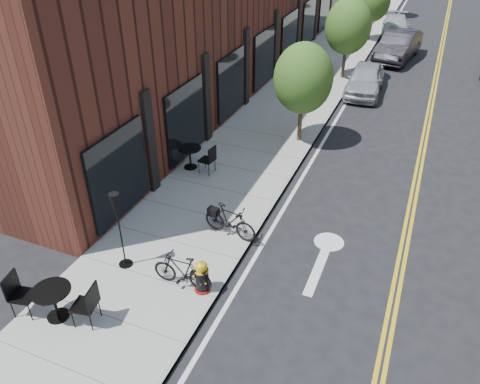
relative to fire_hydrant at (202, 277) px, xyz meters
The scene contains 15 objects.
ground 0.70m from the fire_hydrant, 14.52° to the right, with size 120.00×120.00×0.00m, color black.
sidewalk_near 10.03m from the fire_hydrant, 99.11° to the left, with size 4.00×70.00×0.12m, color #9E9B93.
building_near 15.45m from the fire_hydrant, 113.66° to the left, with size 5.00×28.00×7.00m, color #451E16.
tree_near_a 9.13m from the fire_hydrant, 91.20° to the left, with size 2.20×2.20×3.81m.
tree_near_b 17.03m from the fire_hydrant, 90.63° to the left, with size 2.30×2.30×3.98m.
tree_near_c 24.97m from the fire_hydrant, 90.43° to the left, with size 2.10×2.10×3.67m.
fire_hydrant is the anchor object (origin of this frame).
bicycle_left 0.51m from the fire_hydrant, behind, with size 0.44×1.57×0.94m, color black.
bicycle_right 2.26m from the fire_hydrant, 96.15° to the left, with size 0.47×1.66×1.00m, color black.
bistro_set_b 3.38m from the fire_hydrant, 142.58° to the right, with size 2.07×1.02×1.09m.
bistro_set_c 6.13m from the fire_hydrant, 120.38° to the left, with size 1.90×0.89×1.01m.
patio_umbrella 2.55m from the fire_hydrant, behind, with size 0.36×0.36×2.21m.
parked_car_a 15.36m from the fire_hydrant, 85.47° to the left, with size 1.64×4.08×1.39m, color #A2A5AA.
parked_car_b 21.73m from the fire_hydrant, 84.68° to the left, with size 1.72×4.93×1.62m, color black.
parked_car_c 27.22m from the fire_hydrant, 87.44° to the left, with size 1.78×4.37×1.27m, color #B6B7BC.
Camera 1 is at (3.66, -7.27, 8.38)m, focal length 35.00 mm.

